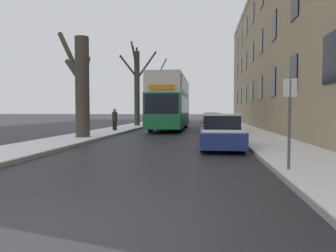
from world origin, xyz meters
TOP-DOWN VIEW (x-y plane):
  - ground_plane at (0.00, 0.00)m, footprint 320.00×320.00m
  - sidewalk_left at (-5.02, 53.00)m, footprint 2.74×130.00m
  - sidewalk_right at (5.02, 53.00)m, footprint 2.74×130.00m
  - terrace_facade_right at (10.89, 23.42)m, footprint 9.10×50.30m
  - bare_tree_left_0 at (-4.80, 13.63)m, footprint 2.13×2.34m
  - bare_tree_left_1 at (-4.68, 27.84)m, footprint 3.28×2.78m
  - bare_tree_left_2 at (-4.79, 41.50)m, footprint 3.39×3.49m
  - bare_tree_left_3 at (-4.60, 55.58)m, footprint 3.84×3.55m
  - double_decker_bus at (-0.96, 23.66)m, footprint 2.58×11.45m
  - parked_car_0 at (2.60, 10.19)m, footprint 1.70×4.41m
  - parked_car_1 at (2.60, 15.87)m, footprint 1.69×3.94m
  - parked_car_2 at (2.60, 21.92)m, footprint 1.81×4.15m
  - parked_car_3 at (2.60, 28.07)m, footprint 1.77×4.35m
  - parked_car_4 at (2.60, 34.22)m, footprint 1.80×4.26m
  - oncoming_van at (-1.64, 37.12)m, footprint 2.01×5.07m
  - pedestrian_left_sidewalk at (-4.67, 19.78)m, footprint 0.38×0.38m
  - street_sign_post at (3.95, 4.51)m, footprint 0.32×0.07m

SIDE VIEW (x-z plane):
  - ground_plane at x=0.00m, z-range 0.00..0.00m
  - sidewalk_left at x=-5.02m, z-range 0.00..0.16m
  - sidewalk_right at x=5.02m, z-range 0.00..0.16m
  - parked_car_1 at x=2.60m, z-range -0.05..1.32m
  - parked_car_2 at x=2.60m, z-range -0.05..1.34m
  - parked_car_3 at x=2.60m, z-range -0.05..1.34m
  - parked_car_4 at x=2.60m, z-range -0.06..1.35m
  - parked_car_0 at x=2.60m, z-range -0.06..1.39m
  - pedestrian_left_sidewalk at x=-4.67m, z-range 0.09..1.83m
  - oncoming_van at x=-1.64m, z-range 0.09..2.42m
  - street_sign_post at x=3.95m, z-range 0.18..2.57m
  - double_decker_bus at x=-0.96m, z-range 0.29..4.60m
  - bare_tree_left_0 at x=-4.80m, z-range 0.02..6.06m
  - bare_tree_left_3 at x=-4.60m, z-range -0.26..6.86m
  - bare_tree_left_2 at x=-4.79m, z-range -0.53..8.04m
  - bare_tree_left_1 at x=-4.68m, z-range 0.07..8.13m
  - terrace_facade_right at x=10.89m, z-range 0.00..13.63m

